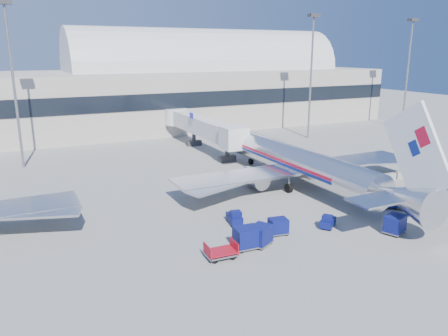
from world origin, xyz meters
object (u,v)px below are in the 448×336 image
cart_open_red (221,253)px  ramp_worker (424,205)px  airliner_main (303,164)px  mast_far_east (409,58)px  barrier_mid (386,177)px  barrier_near (366,181)px  mast_west (11,61)px  cart_train_b (260,235)px  cart_solo_near (395,224)px  cart_train_a (278,226)px  mast_east (312,59)px  cart_train_c (247,237)px  tug_left (235,218)px  barrier_far (404,174)px  jetbridge_near (199,125)px  cart_solo_far (402,200)px  tug_right (386,201)px  tug_lead (328,221)px

cart_open_red → ramp_worker: ramp_worker is taller
airliner_main → mast_far_east: bearing=29.5°
barrier_mid → barrier_near: bearing=180.0°
airliner_main → mast_west: mast_west is taller
cart_train_b → cart_solo_near: cart_train_b is taller
cart_train_a → cart_solo_near: cart_solo_near is taller
mast_east → cart_train_c: size_ratio=10.22×
mast_east → cart_open_red: (-37.06, -38.16, -14.33)m
mast_west → cart_open_red: (12.94, -38.16, -14.33)m
cart_train_c → ramp_worker: size_ratio=1.21×
cart_train_c → tug_left: bearing=76.2°
tug_left → cart_train_a: (2.40, -3.90, 0.14)m
barrier_far → mast_far_east: bearing=42.6°
barrier_near → barrier_far: (6.60, 0.00, 0.00)m
barrier_mid → cart_train_a: cart_train_a is taller
jetbridge_near → barrier_mid: jetbridge_near is taller
cart_train_a → cart_solo_far: (15.48, 0.00, 0.08)m
barrier_far → cart_train_a: size_ratio=1.58×
ramp_worker → cart_train_a: bearing=62.6°
mast_west → cart_train_a: (19.60, -36.20, -13.99)m
mast_far_east → airliner_main: bearing=-150.5°
cart_train_c → cart_solo_far: bearing=6.9°
mast_far_east → tug_right: size_ratio=8.50×
jetbridge_near → cart_solo_far: size_ratio=12.77×
airliner_main → mast_east: size_ratio=1.65×
tug_left → cart_train_c: cart_train_c is taller
tug_left → ramp_worker: (18.71, -5.97, 0.25)m
mast_west → cart_train_a: 43.48m
mast_east → cart_train_c: 52.70m
tug_right → cart_open_red: 20.92m
cart_solo_far → ramp_worker: (0.83, -2.07, 0.03)m
airliner_main → ramp_worker: 14.21m
tug_left → mast_west: bearing=38.4°
barrier_far → barrier_mid: bearing=180.0°
barrier_far → cart_solo_near: cart_solo_near is taller
cart_open_red → cart_train_b: bearing=12.3°
cart_solo_near → mast_west: bearing=104.9°
barrier_near → cart_train_c: cart_train_c is taller
tug_right → cart_open_red: size_ratio=1.06×
barrier_near → ramp_worker: bearing=-101.5°
barrier_mid → mast_west: bearing=145.9°
mast_east → tug_lead: (-25.33, -36.92, -14.18)m
jetbridge_near → tug_lead: bearing=-94.4°
mast_far_east → cart_train_c: 71.56m
cart_train_a → ramp_worker: (16.31, -2.06, 0.11)m
cart_solo_near → cart_open_red: bearing=150.3°
mast_east → tug_left: bearing=-135.4°
mast_east → cart_train_b: size_ratio=9.01×
jetbridge_near → cart_solo_far: (7.48, -37.00, -3.05)m
jetbridge_near → tug_lead: 37.98m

